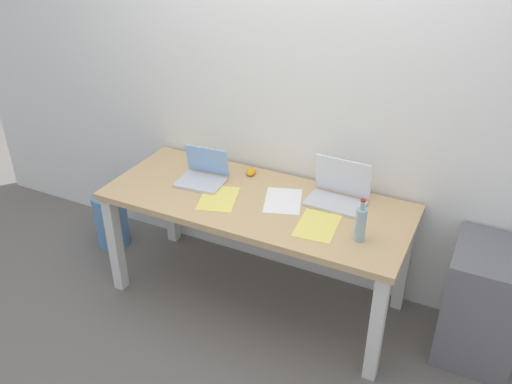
# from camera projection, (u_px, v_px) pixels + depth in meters

# --- Properties ---
(ground_plane) EXTENTS (8.00, 8.00, 0.00)m
(ground_plane) POSITION_uv_depth(u_px,v_px,m) (256.00, 295.00, 3.49)
(ground_plane) COLOR slate
(back_wall) EXTENTS (5.20, 0.08, 2.60)m
(back_wall) POSITION_uv_depth(u_px,v_px,m) (288.00, 85.00, 3.18)
(back_wall) COLOR white
(back_wall) RESTS_ON ground
(desk) EXTENTS (1.82, 0.75, 0.73)m
(desk) POSITION_uv_depth(u_px,v_px,m) (256.00, 213.00, 3.17)
(desk) COLOR tan
(desk) RESTS_ON ground
(laptop_left) EXTENTS (0.30, 0.26, 0.21)m
(laptop_left) POSITION_uv_depth(u_px,v_px,m) (203.00, 175.00, 3.30)
(laptop_left) COLOR silver
(laptop_left) RESTS_ON desk
(laptop_right) EXTENTS (0.34, 0.23, 0.25)m
(laptop_right) POSITION_uv_depth(u_px,v_px,m) (338.00, 193.00, 3.07)
(laptop_right) COLOR silver
(laptop_right) RESTS_ON desk
(beer_bottle) EXTENTS (0.06, 0.06, 0.24)m
(beer_bottle) POSITION_uv_depth(u_px,v_px,m) (361.00, 224.00, 2.72)
(beer_bottle) COLOR #99B7C1
(beer_bottle) RESTS_ON desk
(computer_mouse) EXTENTS (0.09, 0.11, 0.03)m
(computer_mouse) POSITION_uv_depth(u_px,v_px,m) (251.00, 172.00, 3.40)
(computer_mouse) COLOR gold
(computer_mouse) RESTS_ON desk
(paper_sheet_near_back) EXTENTS (0.29, 0.35, 0.00)m
(paper_sheet_near_back) POSITION_uv_depth(u_px,v_px,m) (283.00, 201.00, 3.11)
(paper_sheet_near_back) COLOR white
(paper_sheet_near_back) RESTS_ON desk
(paper_yellow_folder) EXTENTS (0.29, 0.34, 0.00)m
(paper_yellow_folder) POSITION_uv_depth(u_px,v_px,m) (219.00, 198.00, 3.13)
(paper_yellow_folder) COLOR #F4E06B
(paper_yellow_folder) RESTS_ON desk
(paper_sheet_front_right) EXTENTS (0.24, 0.31, 0.00)m
(paper_sheet_front_right) POSITION_uv_depth(u_px,v_px,m) (317.00, 225.00, 2.88)
(paper_sheet_front_right) COLOR #F4E06B
(paper_sheet_front_right) RESTS_ON desk
(water_cooler_jug) EXTENTS (0.24, 0.24, 0.45)m
(water_cooler_jug) POSITION_uv_depth(u_px,v_px,m) (111.00, 219.00, 3.92)
(water_cooler_jug) COLOR #598CC6
(water_cooler_jug) RESTS_ON ground
(filing_cabinet) EXTENTS (0.40, 0.48, 0.68)m
(filing_cabinet) POSITION_uv_depth(u_px,v_px,m) (483.00, 303.00, 2.92)
(filing_cabinet) COLOR slate
(filing_cabinet) RESTS_ON ground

